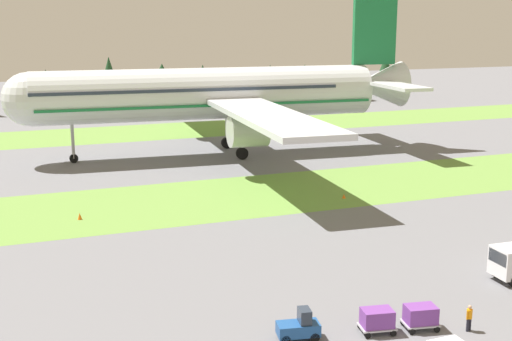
# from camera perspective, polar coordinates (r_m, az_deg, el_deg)

# --- Properties ---
(grass_strip_near) EXTENTS (320.00, 17.70, 0.01)m
(grass_strip_near) POSITION_cam_1_polar(r_m,az_deg,el_deg) (75.46, -3.17, -2.30)
(grass_strip_near) COLOR olive
(grass_strip_near) RESTS_ON ground
(grass_strip_far) EXTENTS (320.00, 17.70, 0.01)m
(grass_strip_far) POSITION_cam_1_polar(r_m,az_deg,el_deg) (120.52, -10.16, 3.13)
(grass_strip_far) COLOR olive
(grass_strip_far) RESTS_ON ground
(airliner) EXTENTS (58.49, 72.51, 25.01)m
(airliner) POSITION_cam_1_polar(r_m,az_deg,el_deg) (98.23, -3.38, 6.48)
(airliner) COLOR silver
(airliner) RESTS_ON ground
(baggage_tug) EXTENTS (2.80, 1.76, 1.97)m
(baggage_tug) POSITION_cam_1_polar(r_m,az_deg,el_deg) (43.07, 3.65, -12.91)
(baggage_tug) COLOR #1E4C8E
(baggage_tug) RESTS_ON ground
(cargo_dolly_lead) EXTENTS (2.44, 1.88, 1.55)m
(cargo_dolly_lead) POSITION_cam_1_polar(r_m,az_deg,el_deg) (44.43, 10.10, -12.12)
(cargo_dolly_lead) COLOR #A3A3A8
(cargo_dolly_lead) RESTS_ON ground
(cargo_dolly_second) EXTENTS (2.44, 1.88, 1.55)m
(cargo_dolly_second) POSITION_cam_1_polar(r_m,az_deg,el_deg) (45.47, 13.60, -11.69)
(cargo_dolly_second) COLOR #A3A3A8
(cargo_dolly_second) RESTS_ON ground
(ground_crew_marshaller) EXTENTS (0.54, 0.36, 1.74)m
(ground_crew_marshaller) POSITION_cam_1_polar(r_m,az_deg,el_deg) (45.98, 17.40, -11.60)
(ground_crew_marshaller) COLOR black
(ground_crew_marshaller) RESTS_ON ground
(taxiway_marker_0) EXTENTS (0.44, 0.44, 0.67)m
(taxiway_marker_0) POSITION_cam_1_polar(r_m,az_deg,el_deg) (69.48, -14.52, -3.72)
(taxiway_marker_0) COLOR orange
(taxiway_marker_0) RESTS_ON ground
(taxiway_marker_1) EXTENTS (0.44, 0.44, 0.45)m
(taxiway_marker_1) POSITION_cam_1_polar(r_m,az_deg,el_deg) (75.80, 7.36, -2.15)
(taxiway_marker_1) COLOR orange
(taxiway_marker_1) RESTS_ON ground
(distant_tree_line) EXTENTS (147.97, 10.25, 11.41)m
(distant_tree_line) POSITION_cam_1_polar(r_m,az_deg,el_deg) (151.13, -11.53, 7.41)
(distant_tree_line) COLOR #4C3823
(distant_tree_line) RESTS_ON ground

